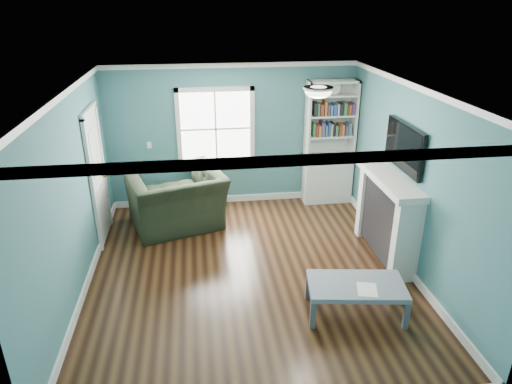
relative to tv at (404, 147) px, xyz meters
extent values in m
plane|color=black|center=(-2.20, -0.20, -1.72)|extent=(5.00, 5.00, 0.00)
plane|color=#3A7979|center=(-2.20, 2.30, -0.43)|extent=(4.50, 0.00, 4.50)
plane|color=#3A7979|center=(-2.20, -2.70, -0.43)|extent=(4.50, 0.00, 4.50)
plane|color=#3A7979|center=(-4.45, -0.20, -0.43)|extent=(0.00, 5.00, 5.00)
plane|color=#3A7979|center=(0.05, -0.20, -0.43)|extent=(0.00, 5.00, 5.00)
plane|color=white|center=(-2.20, -0.20, 0.88)|extent=(5.00, 5.00, 0.00)
cube|color=white|center=(-2.20, 2.28, -1.66)|extent=(4.50, 0.03, 0.12)
cube|color=white|center=(-4.44, -0.20, -1.66)|extent=(0.03, 5.00, 0.12)
cube|color=white|center=(0.03, -0.20, -1.66)|extent=(0.03, 5.00, 0.12)
cube|color=white|center=(-2.20, 2.28, 0.84)|extent=(4.50, 0.04, 0.08)
cube|color=white|center=(-2.20, -2.68, 0.84)|extent=(4.50, 0.04, 0.08)
cube|color=white|center=(-4.43, -0.20, 0.84)|extent=(0.04, 5.00, 0.08)
cube|color=white|center=(0.03, -0.20, 0.84)|extent=(0.04, 5.00, 0.08)
cube|color=white|center=(-2.50, 2.29, -0.27)|extent=(1.24, 0.01, 1.34)
cube|color=white|center=(-3.16, 2.28, -0.27)|extent=(0.08, 0.06, 1.50)
cube|color=white|center=(-1.84, 2.28, -0.27)|extent=(0.08, 0.06, 1.50)
cube|color=white|center=(-2.50, 2.28, -0.98)|extent=(1.40, 0.06, 0.08)
cube|color=white|center=(-2.50, 2.28, 0.44)|extent=(1.40, 0.06, 0.08)
cube|color=white|center=(-2.50, 2.28, -0.27)|extent=(1.24, 0.03, 0.03)
cube|color=white|center=(-2.50, 2.28, -0.27)|extent=(0.03, 0.03, 1.34)
cube|color=silver|center=(-0.43, 2.10, -1.27)|extent=(0.90, 0.35, 0.90)
cube|color=silver|center=(-0.86, 2.10, -0.12)|extent=(0.04, 0.35, 1.40)
cube|color=silver|center=(0.00, 2.10, -0.12)|extent=(0.04, 0.35, 1.40)
cube|color=silver|center=(-0.43, 2.26, -0.12)|extent=(0.90, 0.02, 1.40)
cube|color=silver|center=(-0.43, 2.10, 0.55)|extent=(0.90, 0.35, 0.04)
cube|color=silver|center=(-0.43, 2.10, -0.80)|extent=(0.84, 0.33, 0.03)
cube|color=silver|center=(-0.43, 2.10, -0.42)|extent=(0.84, 0.33, 0.03)
cube|color=silver|center=(-0.43, 2.10, -0.04)|extent=(0.84, 0.33, 0.03)
cube|color=silver|center=(-0.43, 2.10, 0.32)|extent=(0.84, 0.33, 0.03)
cube|color=#33723F|center=(-0.43, 2.08, -0.30)|extent=(0.70, 0.25, 0.22)
cube|color=maroon|center=(-0.43, 2.08, 0.08)|extent=(0.70, 0.25, 0.22)
cylinder|color=beige|center=(-0.43, 2.05, 0.46)|extent=(0.26, 0.06, 0.26)
cube|color=black|center=(-0.11, 0.00, -1.12)|extent=(0.30, 1.20, 1.10)
cube|color=black|center=(-0.13, 0.00, -1.32)|extent=(0.22, 0.65, 0.70)
cube|color=silver|center=(-0.13, -0.67, -1.12)|extent=(0.36, 0.16, 1.20)
cube|color=silver|center=(-0.13, 0.67, -1.12)|extent=(0.36, 0.16, 1.20)
cube|color=silver|center=(-0.15, 0.00, -0.47)|extent=(0.44, 1.58, 0.10)
cube|color=black|center=(0.00, 0.00, 0.00)|extent=(0.06, 1.10, 0.65)
cube|color=silver|center=(-4.43, 1.20, -0.70)|extent=(0.04, 0.80, 2.05)
cube|color=white|center=(-4.42, 0.75, -0.70)|extent=(0.05, 0.08, 2.13)
cube|color=white|center=(-4.42, 1.65, -0.70)|extent=(0.05, 0.08, 2.13)
cube|color=white|center=(-4.42, 1.20, 0.36)|extent=(0.05, 0.98, 0.08)
sphere|color=#BF8C3F|center=(-4.37, 1.50, -0.77)|extent=(0.07, 0.07, 0.07)
ellipsoid|color=white|center=(-1.30, -0.10, 0.82)|extent=(0.34, 0.34, 0.15)
cylinder|color=white|center=(-1.30, -0.10, 0.86)|extent=(0.38, 0.38, 0.03)
cube|color=white|center=(-3.70, 2.28, -0.52)|extent=(0.08, 0.01, 0.12)
imported|color=black|center=(-3.25, 1.40, -1.07)|extent=(1.71, 1.37, 1.30)
cube|color=#4A4F59|center=(-1.60, -1.47, -1.54)|extent=(0.07, 0.07, 0.36)
cube|color=#4A4F59|center=(-0.51, -1.64, -1.54)|extent=(0.07, 0.07, 0.36)
cube|color=#4A4F59|center=(-1.52, -0.91, -1.54)|extent=(0.07, 0.07, 0.36)
cube|color=#4A4F59|center=(-0.42, -1.07, -1.54)|extent=(0.07, 0.07, 0.36)
cube|color=slate|center=(-1.01, -1.27, -1.33)|extent=(1.25, 0.80, 0.06)
cube|color=white|center=(-0.93, -1.41, -1.30)|extent=(0.30, 0.35, 0.00)
camera|label=1|loc=(-2.86, -5.72, 1.93)|focal=32.00mm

